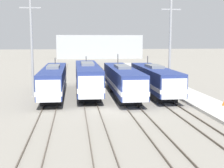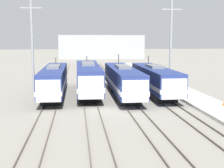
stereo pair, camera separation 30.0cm
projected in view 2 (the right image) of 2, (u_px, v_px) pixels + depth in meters
name	position (u px, v px, depth m)	size (l,w,h in m)	color
ground_plane	(113.00, 110.00, 32.49)	(400.00, 400.00, 0.00)	gray
rail_pair_far_left	(49.00, 111.00, 31.75)	(1.51, 120.00, 0.15)	#4C4238
rail_pair_center_left	(92.00, 110.00, 32.23)	(1.51, 120.00, 0.15)	#4C4238
rail_pair_center_right	(134.00, 109.00, 32.72)	(1.51, 120.00, 0.15)	#4C4238
rail_pair_far_right	(174.00, 108.00, 33.20)	(1.51, 120.00, 0.15)	#4C4238
locomotive_far_left	(54.00, 81.00, 39.76)	(2.77, 17.82, 4.73)	black
locomotive_center_left	(88.00, 78.00, 41.37)	(3.01, 18.04, 4.86)	black
locomotive_center_right	(123.00, 80.00, 39.88)	(2.98, 18.20, 5.23)	black
locomotive_far_right	(156.00, 80.00, 40.91)	(3.05, 17.18, 4.91)	black
catenary_tower_left	(32.00, 45.00, 39.30)	(2.65, 0.32, 12.68)	gray
catenary_tower_right	(171.00, 45.00, 41.28)	(2.65, 0.32, 12.68)	gray
platform	(211.00, 106.00, 33.64)	(4.00, 120.00, 0.31)	#B7B5AD
traffic_cone	(224.00, 103.00, 33.02)	(0.36, 0.36, 0.58)	orange
depot_building	(101.00, 47.00, 121.00)	(32.31, 9.62, 8.82)	#9EA3A8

